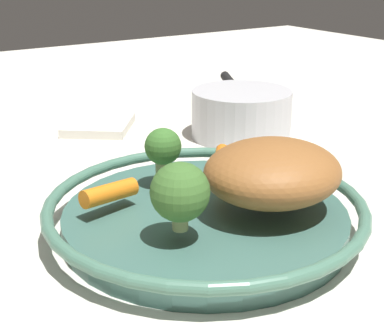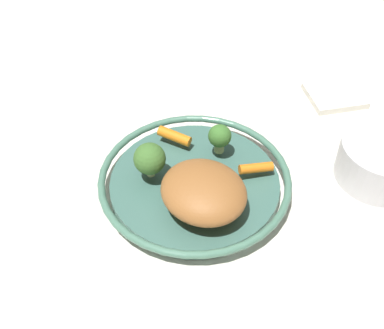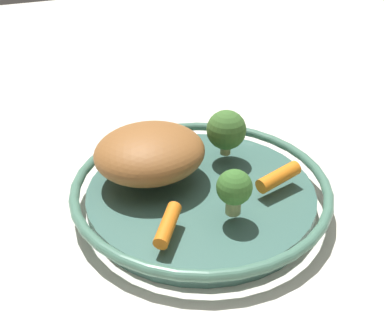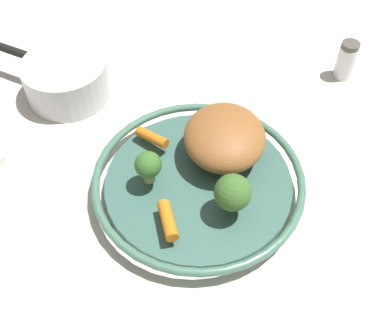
{
  "view_description": "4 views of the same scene",
  "coord_description": "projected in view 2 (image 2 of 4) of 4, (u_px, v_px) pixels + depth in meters",
  "views": [
    {
      "loc": [
        0.31,
        0.45,
        0.28
      ],
      "look_at": [
        -0.0,
        -0.02,
        0.07
      ],
      "focal_mm": 53.98,
      "sensor_mm": 36.0,
      "label": 1
    },
    {
      "loc": [
        -0.37,
        0.46,
        0.65
      ],
      "look_at": [
        0.01,
        -0.0,
        0.06
      ],
      "focal_mm": 46.21,
      "sensor_mm": 36.0,
      "label": 2
    },
    {
      "loc": [
        -0.21,
        -0.44,
        0.37
      ],
      "look_at": [
        -0.02,
        -0.02,
        0.08
      ],
      "focal_mm": 43.08,
      "sensor_mm": 36.0,
      "label": 3
    },
    {
      "loc": [
        0.45,
        -0.02,
        0.62
      ],
      "look_at": [
        -0.01,
        -0.01,
        0.06
      ],
      "focal_mm": 44.36,
      "sensor_mm": 36.0,
      "label": 4
    }
  ],
  "objects": [
    {
      "name": "broccoli_floret_small",
      "position": [
        150.0,
        159.0,
        0.82
      ],
      "size": [
        0.05,
        0.05,
        0.06
      ],
      "color": "tan",
      "rests_on": "serving_bowl"
    },
    {
      "name": "dish_towel",
      "position": [
        335.0,
        96.0,
        1.06
      ],
      "size": [
        0.15,
        0.15,
        0.01
      ],
      "primitive_type": "cube",
      "rotation": [
        0.0,
        0.0,
        -0.67
      ],
      "color": "silver",
      "rests_on": "ground_plane"
    },
    {
      "name": "broccoli_floret_large",
      "position": [
        220.0,
        137.0,
        0.86
      ],
      "size": [
        0.04,
        0.04,
        0.06
      ],
      "color": "#9DA466",
      "rests_on": "serving_bowl"
    },
    {
      "name": "ground_plane",
      "position": [
        195.0,
        190.0,
        0.87
      ],
      "size": [
        2.51,
        2.51,
        0.0
      ],
      "primitive_type": "plane",
      "color": "silver"
    },
    {
      "name": "serving_bowl",
      "position": [
        195.0,
        182.0,
        0.86
      ],
      "size": [
        0.33,
        0.33,
        0.04
      ],
      "color": "#3D665B",
      "rests_on": "ground_plane"
    },
    {
      "name": "baby_carrot_near_rim",
      "position": [
        174.0,
        136.0,
        0.9
      ],
      "size": [
        0.07,
        0.03,
        0.02
      ],
      "primitive_type": "cylinder",
      "rotation": [
        1.64,
        0.0,
        4.94
      ],
      "color": "orange",
      "rests_on": "serving_bowl"
    },
    {
      "name": "roast_chicken_piece",
      "position": [
        204.0,
        192.0,
        0.78
      ],
      "size": [
        0.15,
        0.14,
        0.06
      ],
      "primitive_type": "ellipsoid",
      "rotation": [
        0.0,
        0.0,
        3.08
      ],
      "color": "#955C2D",
      "rests_on": "serving_bowl"
    },
    {
      "name": "baby_carrot_right",
      "position": [
        256.0,
        168.0,
        0.85
      ],
      "size": [
        0.05,
        0.06,
        0.02
      ],
      "primitive_type": "cylinder",
      "rotation": [
        1.65,
        0.0,
        5.63
      ],
      "color": "orange",
      "rests_on": "serving_bowl"
    },
    {
      "name": "saucepan",
      "position": [
        383.0,
        161.0,
        0.87
      ],
      "size": [
        0.16,
        0.23,
        0.07
      ],
      "color": "silver",
      "rests_on": "ground_plane"
    }
  ]
}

